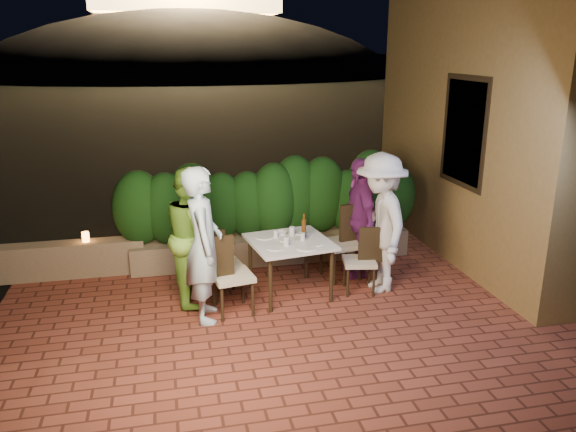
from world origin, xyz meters
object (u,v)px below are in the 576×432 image
object	(u,v)px
chair_right_back	(341,242)
bowl	(281,233)
beer_bottle	(304,226)
diner_purple	(359,217)
chair_right_front	(359,260)
chair_left_front	(232,274)
diner_blue	(203,245)
parapet_lamp	(86,237)
dining_table	(290,267)
diner_white	(380,223)
chair_left_back	(224,264)
diner_green	(193,235)

from	to	relation	value
chair_right_back	bowl	bearing A→B (deg)	-3.79
bowl	chair_right_back	bearing A→B (deg)	6.89
beer_bottle	diner_purple	xyz separation A→B (m)	(0.90, 0.39, -0.06)
chair_right_front	diner_purple	distance (m)	0.73
chair_left_front	diner_blue	distance (m)	0.55
parapet_lamp	dining_table	bearing A→B (deg)	-25.44
chair_right_back	diner_purple	bearing A→B (deg)	-174.95
chair_left_front	diner_white	world-z (taller)	diner_white
bowl	diner_blue	world-z (taller)	diner_blue
diner_purple	chair_left_back	bearing A→B (deg)	-77.94
diner_purple	chair_right_front	bearing A→B (deg)	-16.15
chair_left_back	diner_green	distance (m)	0.55
chair_right_front	diner_purple	bearing A→B (deg)	-96.85
chair_left_front	chair_right_back	distance (m)	1.79
chair_left_front	dining_table	bearing A→B (deg)	14.93
diner_green	diner_white	bearing A→B (deg)	-96.22
chair_left_front	chair_left_back	world-z (taller)	chair_left_front
chair_left_front	parapet_lamp	bearing A→B (deg)	128.89
chair_right_front	diner_blue	size ratio (longest dim) A/B	0.48
beer_bottle	diner_white	distance (m)	1.00
dining_table	beer_bottle	size ratio (longest dim) A/B	3.06
beer_bottle	diner_white	bearing A→B (deg)	-9.77
parapet_lamp	diner_blue	bearing A→B (deg)	-47.96
chair_right_back	beer_bottle	bearing A→B (deg)	15.83
diner_green	chair_left_front	bearing A→B (deg)	-139.80
chair_right_front	beer_bottle	bearing A→B (deg)	-4.69
beer_bottle	diner_purple	bearing A→B (deg)	23.33
chair_right_back	diner_blue	xyz separation A→B (m)	(-1.95, -0.82, 0.40)
dining_table	bowl	size ratio (longest dim) A/B	6.44
dining_table	parapet_lamp	xyz separation A→B (m)	(-2.67, 1.27, 0.20)
dining_table	parapet_lamp	distance (m)	2.96
chair_left_back	parapet_lamp	distance (m)	2.17
bowl	parapet_lamp	world-z (taller)	bowl
bowl	diner_green	distance (m)	1.18
chair_right_front	diner_purple	xyz separation A→B (m)	(0.18, 0.58, 0.40)
diner_green	diner_blue	bearing A→B (deg)	-172.29
diner_blue	dining_table	bearing A→B (deg)	-66.51
diner_green	diner_purple	size ratio (longest dim) A/B	1.03
diner_blue	diner_purple	bearing A→B (deg)	-65.75
diner_purple	parapet_lamp	distance (m)	3.87
chair_left_front	diner_white	xyz separation A→B (m)	(1.99, 0.27, 0.43)
diner_purple	parapet_lamp	bearing A→B (deg)	-100.67
chair_right_back	chair_right_front	bearing A→B (deg)	89.80
chair_left_back	diner_white	size ratio (longest dim) A/B	0.50
chair_left_front	diner_green	xyz separation A→B (m)	(-0.42, 0.47, 0.37)
diner_white	parapet_lamp	xyz separation A→B (m)	(-3.86, 1.37, -0.36)
chair_left_back	diner_white	world-z (taller)	diner_white
chair_left_front	parapet_lamp	world-z (taller)	chair_left_front
chair_right_front	chair_left_back	bearing A→B (deg)	3.69
diner_blue	parapet_lamp	bearing A→B (deg)	44.39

